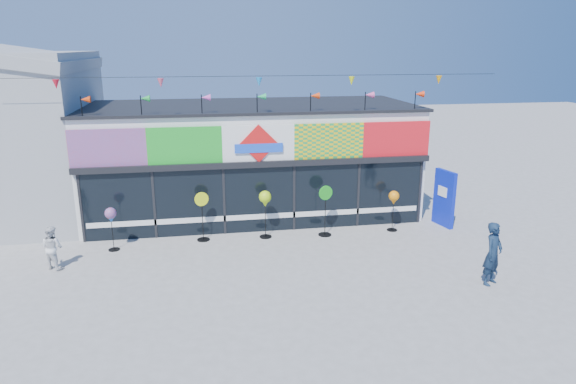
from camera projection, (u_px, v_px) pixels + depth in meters
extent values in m
plane|color=gray|center=(274.00, 272.00, 14.59)|extent=(80.00, 80.00, 0.00)
cube|color=white|center=(251.00, 159.00, 19.73)|extent=(12.00, 5.00, 4.00)
cube|color=black|center=(259.00, 199.00, 17.54)|extent=(11.60, 0.12, 2.30)
cube|color=black|center=(259.00, 164.00, 17.16)|extent=(12.00, 0.30, 0.20)
cube|color=white|center=(260.00, 216.00, 17.67)|extent=(11.40, 0.10, 0.18)
cube|color=black|center=(250.00, 106.00, 19.17)|extent=(12.20, 5.20, 0.10)
cube|color=black|center=(81.00, 208.00, 16.59)|extent=(0.08, 0.14, 2.30)
cube|color=black|center=(154.00, 205.00, 16.96)|extent=(0.08, 0.14, 2.30)
cube|color=black|center=(224.00, 201.00, 17.33)|extent=(0.08, 0.14, 2.30)
cube|color=black|center=(294.00, 198.00, 17.72)|extent=(0.08, 0.14, 2.30)
cube|color=black|center=(358.00, 195.00, 18.10)|extent=(0.08, 0.14, 2.30)
cube|color=black|center=(419.00, 192.00, 18.47)|extent=(0.08, 0.14, 2.30)
cube|color=red|center=(108.00, 148.00, 16.20)|extent=(2.40, 0.08, 1.20)
cube|color=green|center=(185.00, 145.00, 16.59)|extent=(2.40, 0.08, 1.20)
cube|color=white|center=(259.00, 143.00, 16.98)|extent=(2.40, 0.08, 1.20)
cube|color=yellow|center=(329.00, 141.00, 17.37)|extent=(2.40, 0.08, 1.20)
cube|color=red|center=(396.00, 139.00, 17.76)|extent=(2.40, 0.08, 1.20)
cube|color=red|center=(259.00, 144.00, 16.93)|extent=(1.27, 0.06, 1.27)
cube|color=blue|center=(259.00, 148.00, 16.95)|extent=(1.60, 0.05, 0.30)
cube|color=green|center=(135.00, 207.00, 16.92)|extent=(0.78, 0.03, 0.78)
cube|color=purple|center=(172.00, 202.00, 17.09)|extent=(0.92, 0.03, 0.92)
cube|color=blue|center=(207.00, 194.00, 17.22)|extent=(0.78, 0.03, 0.78)
cube|color=purple|center=(242.00, 206.00, 17.55)|extent=(0.92, 0.03, 0.92)
cube|color=#E74DA3|center=(276.00, 198.00, 17.67)|extent=(0.78, 0.03, 0.78)
cube|color=red|center=(310.00, 187.00, 17.76)|extent=(0.92, 0.03, 0.92)
cube|color=#EB4EBE|center=(342.00, 196.00, 18.07)|extent=(0.78, 0.03, 0.78)
cube|color=#189C51|center=(374.00, 190.00, 18.21)|extent=(0.92, 0.03, 0.92)
cylinder|color=black|center=(82.00, 108.00, 15.97)|extent=(0.03, 0.03, 0.70)
cone|color=red|center=(85.00, 100.00, 15.92)|extent=(0.30, 0.22, 0.22)
cylinder|color=black|center=(141.00, 107.00, 16.26)|extent=(0.03, 0.03, 0.70)
cone|color=green|center=(145.00, 99.00, 16.21)|extent=(0.30, 0.22, 0.22)
cylinder|color=black|center=(202.00, 105.00, 16.57)|extent=(0.03, 0.03, 0.70)
cone|color=#D045B1|center=(206.00, 98.00, 16.52)|extent=(0.30, 0.22, 0.22)
cylinder|color=black|center=(257.00, 104.00, 16.86)|extent=(0.03, 0.03, 0.70)
cone|color=#19A555|center=(261.00, 97.00, 16.81)|extent=(0.30, 0.22, 0.22)
cylinder|color=black|center=(311.00, 103.00, 17.15)|extent=(0.03, 0.03, 0.70)
cone|color=red|center=(315.00, 96.00, 17.11)|extent=(0.30, 0.22, 0.22)
cylinder|color=black|center=(365.00, 102.00, 17.46)|extent=(0.03, 0.03, 0.70)
cone|color=#D5478B|center=(369.00, 95.00, 17.41)|extent=(0.30, 0.22, 0.22)
cylinder|color=black|center=(415.00, 101.00, 17.75)|extent=(0.03, 0.03, 0.70)
cone|color=#F5320C|center=(419.00, 94.00, 17.71)|extent=(0.30, 0.22, 0.22)
cylinder|color=black|center=(259.00, 76.00, 15.98)|extent=(16.00, 0.01, 0.01)
cone|color=red|center=(56.00, 84.00, 15.06)|extent=(0.20, 0.20, 0.28)
cone|color=#E24B68|center=(161.00, 83.00, 15.54)|extent=(0.20, 0.20, 0.28)
cone|color=#1A93E0|center=(259.00, 82.00, 16.03)|extent=(0.20, 0.20, 0.28)
cone|color=#ECF915|center=(352.00, 81.00, 16.52)|extent=(0.20, 0.20, 0.28)
cone|color=#FCA20D|center=(439.00, 80.00, 17.01)|extent=(0.20, 0.20, 0.28)
cube|color=#0B1FB3|center=(444.00, 198.00, 18.16)|extent=(0.37, 1.01, 2.01)
cube|color=white|center=(443.00, 192.00, 18.08)|extent=(0.14, 0.45, 0.35)
cylinder|color=black|center=(114.00, 250.00, 16.18)|extent=(0.35, 0.35, 0.03)
cylinder|color=black|center=(112.00, 232.00, 16.02)|extent=(0.02, 0.02, 1.15)
sphere|color=blue|center=(111.00, 213.00, 15.85)|extent=(0.35, 0.35, 0.35)
cone|color=blue|center=(111.00, 220.00, 15.91)|extent=(0.18, 0.18, 0.16)
cylinder|color=black|center=(203.00, 240.00, 17.01)|extent=(0.42, 0.42, 0.03)
cylinder|color=black|center=(203.00, 220.00, 16.82)|extent=(0.03, 0.03, 1.37)
cylinder|color=#E7F614|center=(202.00, 199.00, 16.63)|extent=(0.45, 0.18, 0.46)
cylinder|color=black|center=(266.00, 237.00, 17.28)|extent=(0.41, 0.41, 0.03)
cylinder|color=black|center=(265.00, 217.00, 17.09)|extent=(0.02, 0.02, 1.33)
sphere|color=#AFE213|center=(265.00, 197.00, 16.89)|extent=(0.41, 0.41, 0.41)
cone|color=#AFE213|center=(265.00, 204.00, 16.96)|extent=(0.21, 0.21, 0.18)
cylinder|color=black|center=(325.00, 235.00, 17.45)|extent=(0.44, 0.44, 0.03)
cylinder|color=black|center=(325.00, 214.00, 17.25)|extent=(0.03, 0.03, 1.44)
cylinder|color=#19A31D|center=(326.00, 193.00, 17.05)|extent=(0.48, 0.17, 0.49)
cylinder|color=black|center=(392.00, 230.00, 17.91)|extent=(0.36, 0.36, 0.03)
cylinder|color=black|center=(393.00, 214.00, 17.75)|extent=(0.02, 0.02, 1.18)
sphere|color=orange|center=(394.00, 196.00, 17.57)|extent=(0.36, 0.36, 0.36)
cone|color=orange|center=(394.00, 202.00, 17.64)|extent=(0.18, 0.18, 0.16)
imported|color=#12233A|center=(493.00, 254.00, 13.67)|extent=(0.76, 0.70, 1.74)
imported|color=silver|center=(52.00, 247.00, 14.69)|extent=(0.72, 0.64, 1.29)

